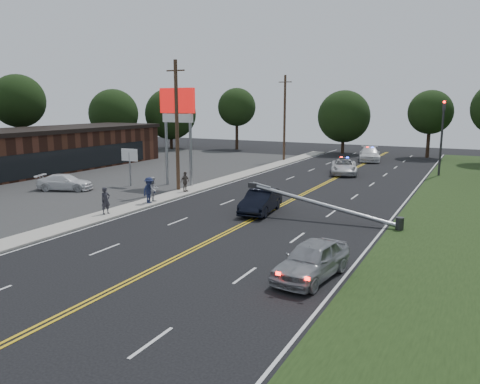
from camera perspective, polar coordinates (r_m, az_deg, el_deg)
The scene contains 26 objects.
ground at distance 22.41m, azimuth -5.61°, elevation -6.93°, with size 120.00×120.00×0.00m, color black.
parking_lot at distance 42.74m, azimuth -21.06°, elevation 0.92°, with size 25.00×60.00×0.01m, color #2D2D2D.
sidewalk at distance 35.01m, azimuth -8.29°, elevation -0.42°, with size 1.80×70.00×0.12m, color #ABA69B.
centerline_yellow at distance 30.98m, azimuth 4.47°, elevation -1.90°, with size 0.36×80.00×0.00m, color gold.
pharmacy_building at distance 51.10m, azimuth -23.88°, elevation 4.71°, with size 8.40×30.40×4.30m.
pylon_sign at distance 38.84m, azimuth -7.62°, elevation 9.52°, with size 3.20×0.35×8.00m.
small_sign at distance 39.65m, azimuth -13.31°, elevation 4.04°, with size 1.60×0.14×3.10m.
traffic_signal at distance 48.06m, azimuth 23.42°, elevation 6.82°, with size 0.28×0.41×7.05m.
fallen_streetlight at distance 27.57m, azimuth 10.91°, elevation -1.72°, with size 9.36×0.44×1.91m.
utility_pole_mid at distance 36.49m, azimuth -7.70°, elevation 8.00°, with size 1.60×0.28×10.00m.
utility_pole_far at distance 55.95m, azimuth 5.46°, elevation 8.99°, with size 1.60×0.28×10.00m.
tree_2 at distance 60.53m, azimuth -25.41°, elevation 9.98°, with size 6.08×6.08×10.07m.
tree_3 at distance 68.56m, azimuth -15.15°, elevation 9.19°, with size 6.81×6.81×8.73m.
tree_4 at distance 71.56m, azimuth -8.46°, elevation 9.39°, with size 7.60×7.60×8.99m.
tree_5 at distance 69.69m, azimuth -0.39°, elevation 10.30°, with size 5.55×5.55×8.99m.
tree_6 at distance 65.49m, azimuth 12.55°, elevation 8.97°, with size 7.00×7.00×8.51m.
tree_7 at distance 63.61m, azimuth 22.19°, elevation 8.99°, with size 5.46×5.46×8.41m.
crashed_sedan at distance 29.39m, azimuth 2.55°, elevation -1.12°, with size 1.57×4.50×1.48m, color black.
waiting_sedan at distance 18.78m, azimuth 8.74°, elevation -8.16°, with size 1.75×4.36×1.49m, color #929499.
parked_car at distance 39.50m, azimuth -20.54°, elevation 1.12°, with size 1.76×4.34×1.26m, color white.
emergency_a at distance 46.48m, azimuth 12.56°, elevation 3.02°, with size 2.39×5.18×1.44m, color silver.
emergency_b at distance 57.83m, azimuth 15.52°, elevation 4.48°, with size 2.32×5.70×1.66m, color silver.
bystander_a at distance 29.65m, azimuth -16.07°, elevation -1.01°, with size 0.61×0.40×1.66m, color #28272F.
bystander_b at distance 32.54m, azimuth -10.50°, elevation 0.32°, with size 0.84×0.66×1.73m, color #BBBBC0.
bystander_c at distance 32.24m, azimuth -11.02°, elevation 0.23°, with size 1.14×0.65×1.76m, color #1B2244.
bystander_d at distance 35.96m, azimuth -6.72°, elevation 1.26°, with size 0.91×0.38×1.55m, color #61554E.
Camera 1 is at (11.68, -17.87, 6.80)m, focal length 35.00 mm.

